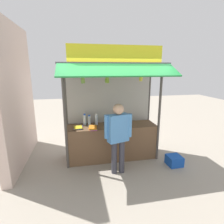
# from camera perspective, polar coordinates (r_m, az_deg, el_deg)

# --- Properties ---
(ground_plane) EXTENTS (20.00, 20.00, 0.00)m
(ground_plane) POSITION_cam_1_polar(r_m,az_deg,el_deg) (4.89, 0.00, -14.23)
(ground_plane) COLOR #9E9384
(stall_counter) EXTENTS (2.25, 0.62, 0.89)m
(stall_counter) POSITION_cam_1_polar(r_m,az_deg,el_deg) (4.70, 0.00, -9.44)
(stall_counter) COLOR brown
(stall_counter) RESTS_ON ground
(stall_structure) EXTENTS (2.45, 1.41, 2.77)m
(stall_structure) POSITION_cam_1_polar(r_m,az_deg,el_deg) (4.43, -0.17, 5.46)
(stall_structure) COLOR #4C4742
(stall_structure) RESTS_ON ground
(water_bottle_far_left) EXTENTS (0.08, 0.08, 0.27)m
(water_bottle_far_left) POSITION_cam_1_polar(r_m,az_deg,el_deg) (4.57, -7.28, -2.63)
(water_bottle_far_left) COLOR silver
(water_bottle_far_left) RESTS_ON stall_counter
(water_bottle_front_left) EXTENTS (0.08, 0.08, 0.30)m
(water_bottle_front_left) POSITION_cam_1_polar(r_m,az_deg,el_deg) (4.59, -8.76, -2.44)
(water_bottle_front_left) COLOR silver
(water_bottle_front_left) RESTS_ON stall_counter
(water_bottle_mid_left) EXTENTS (0.08, 0.08, 0.28)m
(water_bottle_mid_left) POSITION_cam_1_polar(r_m,az_deg,el_deg) (4.59, -5.06, -2.44)
(water_bottle_mid_left) COLOR silver
(water_bottle_mid_left) RESTS_ON stall_counter
(magazine_stack_far_right) EXTENTS (0.22, 0.31, 0.06)m
(magazine_stack_far_right) POSITION_cam_1_polar(r_m,az_deg,el_deg) (4.28, -6.26, -5.08)
(magazine_stack_far_right) COLOR orange
(magazine_stack_far_right) RESTS_ON stall_counter
(magazine_stack_rear_center) EXTENTS (0.22, 0.27, 0.04)m
(magazine_stack_rear_center) POSITION_cam_1_polar(r_m,az_deg,el_deg) (4.39, -10.83, -4.95)
(magazine_stack_rear_center) COLOR black
(magazine_stack_rear_center) RESTS_ON stall_counter
(banana_bunch_rightmost) EXTENTS (0.11, 0.11, 0.31)m
(banana_bunch_rightmost) POSITION_cam_1_polar(r_m,az_deg,el_deg) (3.89, -1.56, 10.31)
(banana_bunch_rightmost) COLOR #332D23
(banana_bunch_inner_left) EXTENTS (0.10, 0.10, 0.28)m
(banana_bunch_inner_left) POSITION_cam_1_polar(r_m,az_deg,el_deg) (4.08, 9.25, 10.70)
(banana_bunch_inner_left) COLOR #332D23
(banana_bunch_inner_right) EXTENTS (0.11, 0.12, 0.31)m
(banana_bunch_inner_right) POSITION_cam_1_polar(r_m,az_deg,el_deg) (3.84, -9.32, 10.14)
(banana_bunch_inner_right) COLOR #332D23
(vendor_person) EXTENTS (0.60, 0.31, 1.59)m
(vendor_person) POSITION_cam_1_polar(r_m,az_deg,el_deg) (3.85, 1.99, -6.63)
(vendor_person) COLOR #383842
(vendor_person) RESTS_ON ground
(plastic_crate) EXTENTS (0.34, 0.34, 0.24)m
(plastic_crate) POSITION_cam_1_polar(r_m,az_deg,el_deg) (4.74, 19.31, -14.45)
(plastic_crate) COLOR #194CB2
(plastic_crate) RESTS_ON ground
(neighbour_wall) EXTENTS (0.20, 2.40, 3.31)m
(neighbour_wall) POSITION_cam_1_polar(r_m,az_deg,el_deg) (4.80, -28.43, 4.43)
(neighbour_wall) COLOR beige
(neighbour_wall) RESTS_ON ground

